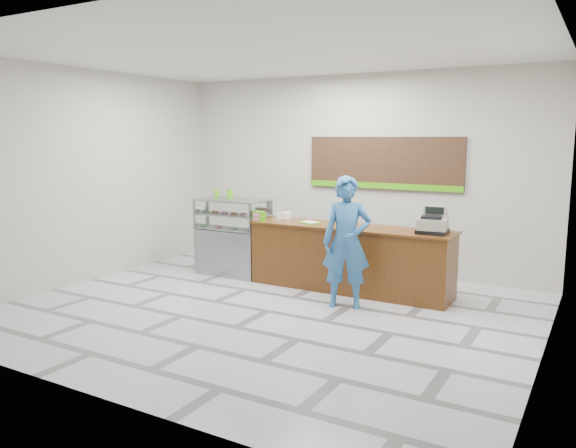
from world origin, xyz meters
The scene contains 16 objects.
floor centered at (0.00, 0.00, 0.00)m, with size 7.00×7.00×0.00m, color silver.
back_wall centered at (0.00, 3.00, 1.75)m, with size 7.00×7.00×0.00m, color beige.
ceiling centered at (0.00, 0.00, 3.50)m, with size 7.00×7.00×0.00m, color silver.
sales_counter centered at (0.55, 1.55, 0.52)m, with size 3.26×0.76×1.03m.
display_case centered at (-1.67, 1.55, 0.68)m, with size 1.22×0.72×1.33m.
menu_board centered at (0.55, 2.96, 1.93)m, with size 2.80×0.06×0.90m.
cash_register centered at (1.85, 1.54, 1.17)m, with size 0.46×0.48×0.38m.
card_terminal centered at (1.66, 1.47, 1.05)m, with size 0.07×0.15×0.04m, color black.
serving_tray centered at (-0.14, 1.51, 1.04)m, with size 0.39×0.34×0.02m.
napkin_box centered at (-0.69, 1.71, 1.09)m, with size 0.13×0.13×0.11m, color white.
straw_cup centered at (-0.75, 1.56, 1.08)m, with size 0.07×0.07×0.11m, color silver.
promo_box centered at (-0.95, 1.28, 1.11)m, with size 0.18×0.12×0.16m, color #47AB0D.
donut_decal centered at (0.69, 1.37, 1.03)m, with size 0.15×0.15×0.00m, color pink.
green_cup_left centered at (-2.11, 1.68, 1.40)m, with size 0.09×0.09×0.13m, color #47AB0D.
green_cup_right centered at (-1.84, 1.71, 1.41)m, with size 0.10×0.10×0.15m, color #47AB0D.
customer centered at (0.85, 0.76, 0.93)m, with size 0.68×0.45×1.87m, color #2D66A2.
Camera 1 is at (4.00, -6.38, 2.41)m, focal length 35.00 mm.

